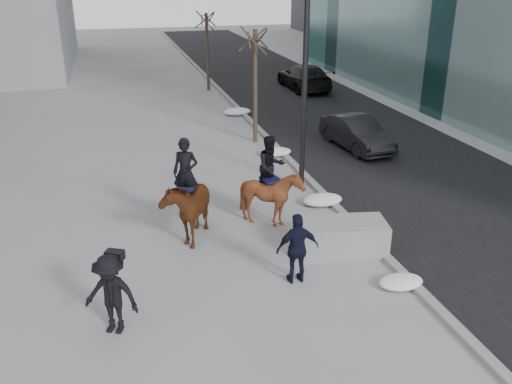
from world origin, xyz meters
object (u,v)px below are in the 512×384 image
object	(u,v)px
car_near	(357,133)
mounted_right	(272,190)
planter	(343,237)
mounted_left	(188,202)

from	to	relation	value
car_near	mounted_right	world-z (taller)	mounted_right
planter	mounted_left	distance (m)	4.28
mounted_left	mounted_right	distance (m)	2.44
car_near	mounted_right	distance (m)	8.07
planter	mounted_left	size ratio (longest dim) A/B	0.79
mounted_left	mounted_right	bearing A→B (deg)	3.64
car_near	mounted_left	size ratio (longest dim) A/B	1.44
mounted_left	mounted_right	xyz separation A→B (m)	(2.43, 0.15, 0.02)
planter	mounted_right	xyz separation A→B (m)	(-1.31, 2.14, 0.61)
planter	mounted_right	size ratio (longest dim) A/B	0.84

